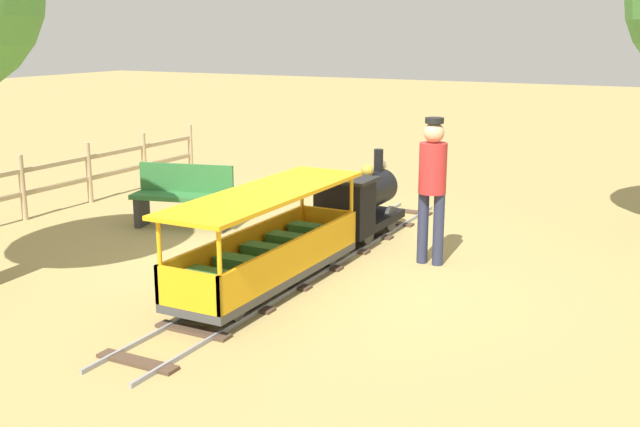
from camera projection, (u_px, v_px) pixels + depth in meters
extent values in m
plane|color=#A38C51|center=(317.00, 263.00, 8.48)|extent=(60.00, 60.00, 0.00)
cube|color=gray|center=(292.00, 261.00, 8.47)|extent=(0.02, 6.40, 0.04)
cube|color=gray|center=(331.00, 267.00, 8.25)|extent=(0.02, 6.40, 0.04)
cube|color=#4C3828|center=(137.00, 362.00, 5.92)|extent=(0.72, 0.14, 0.03)
cube|color=#4C3828|center=(193.00, 331.00, 6.53)|extent=(0.72, 0.14, 0.03)
cube|color=#4C3828|center=(239.00, 305.00, 7.14)|extent=(0.72, 0.14, 0.03)
cube|color=#4C3828|center=(278.00, 283.00, 7.75)|extent=(0.72, 0.14, 0.03)
cube|color=#4C3828|center=(312.00, 265.00, 8.36)|extent=(0.72, 0.14, 0.03)
cube|color=#4C3828|center=(340.00, 248.00, 8.98)|extent=(0.72, 0.14, 0.03)
cube|color=#4C3828|center=(365.00, 235.00, 9.59)|extent=(0.72, 0.14, 0.03)
cube|color=#4C3828|center=(387.00, 222.00, 10.20)|extent=(0.72, 0.14, 0.03)
cube|color=#4C3828|center=(407.00, 211.00, 10.81)|extent=(0.72, 0.14, 0.03)
cube|color=black|center=(361.00, 222.00, 9.44)|extent=(0.60, 1.40, 0.10)
cylinder|color=black|center=(368.00, 191.00, 9.52)|extent=(0.44, 0.85, 0.44)
cylinder|color=#B7932D|center=(382.00, 185.00, 9.89)|extent=(0.37, 0.02, 0.37)
cylinder|color=black|center=(378.00, 160.00, 9.70)|extent=(0.12, 0.12, 0.27)
sphere|color=#B7932D|center=(367.00, 171.00, 9.42)|extent=(0.16, 0.16, 0.16)
cube|color=black|center=(345.00, 204.00, 8.95)|extent=(0.60, 0.45, 0.55)
cube|color=black|center=(345.00, 179.00, 8.88)|extent=(0.68, 0.53, 0.04)
sphere|color=#F2EAB2|center=(383.00, 165.00, 9.85)|extent=(0.10, 0.10, 0.10)
cylinder|color=#2D2D2D|center=(356.00, 214.00, 9.85)|extent=(0.05, 0.32, 0.32)
cylinder|color=#2D2D2D|center=(390.00, 219.00, 9.63)|extent=(0.05, 0.32, 0.32)
cylinder|color=#2D2D2D|center=(331.00, 226.00, 9.25)|extent=(0.05, 0.32, 0.32)
cylinder|color=#2D2D2D|center=(368.00, 231.00, 9.03)|extent=(0.05, 0.32, 0.32)
cube|color=#3F3F3F|center=(268.00, 273.00, 7.55)|extent=(0.68, 2.60, 0.08)
cube|color=orange|center=(241.00, 248.00, 7.65)|extent=(0.04, 2.60, 0.35)
cube|color=orange|center=(296.00, 256.00, 7.36)|extent=(0.04, 2.60, 0.35)
cube|color=orange|center=(327.00, 223.00, 8.60)|extent=(0.68, 0.04, 0.35)
cube|color=orange|center=(188.00, 290.00, 6.40)|extent=(0.68, 0.04, 0.35)
cylinder|color=orange|center=(302.00, 204.00, 8.67)|extent=(0.04, 0.04, 0.75)
cylinder|color=orange|center=(351.00, 210.00, 8.39)|extent=(0.04, 0.04, 0.75)
cylinder|color=orange|center=(160.00, 262.00, 6.52)|extent=(0.04, 0.04, 0.75)
cylinder|color=orange|center=(220.00, 272.00, 6.24)|extent=(0.04, 0.04, 0.75)
cube|color=orange|center=(267.00, 193.00, 7.36)|extent=(0.78, 2.70, 0.04)
cube|color=#2D6B33|center=(213.00, 284.00, 6.72)|extent=(0.52, 0.20, 0.24)
cube|color=#2D6B33|center=(242.00, 270.00, 7.12)|extent=(0.52, 0.20, 0.24)
cube|color=#2D6B33|center=(268.00, 257.00, 7.51)|extent=(0.52, 0.20, 0.24)
cube|color=#2D6B33|center=(291.00, 246.00, 7.91)|extent=(0.52, 0.20, 0.24)
cube|color=#2D6B33|center=(312.00, 236.00, 8.30)|extent=(0.52, 0.20, 0.24)
cylinder|color=#262626|center=(293.00, 249.00, 8.45)|extent=(0.04, 0.24, 0.24)
cylinder|color=#262626|center=(332.00, 255.00, 8.23)|extent=(0.04, 0.24, 0.24)
cylinder|color=#262626|center=(193.00, 299.00, 6.88)|extent=(0.04, 0.24, 0.24)
cylinder|color=#262626|center=(237.00, 308.00, 6.67)|extent=(0.04, 0.24, 0.24)
cylinder|color=#282D47|center=(423.00, 228.00, 8.40)|extent=(0.12, 0.12, 0.80)
cylinder|color=#282D47|center=(438.00, 230.00, 8.31)|extent=(0.12, 0.12, 0.80)
cylinder|color=#B22828|center=(433.00, 168.00, 8.20)|extent=(0.30, 0.30, 0.55)
sphere|color=tan|center=(434.00, 133.00, 8.10)|extent=(0.22, 0.22, 0.22)
cylinder|color=black|center=(434.00, 120.00, 8.07)|extent=(0.20, 0.20, 0.06)
cube|color=#2D6B33|center=(181.00, 197.00, 9.86)|extent=(1.36, 0.71, 0.06)
cube|color=#2D6B33|center=(186.00, 179.00, 9.98)|extent=(1.27, 0.37, 0.40)
cube|color=#333333|center=(223.00, 215.00, 9.78)|extent=(0.16, 0.33, 0.42)
cube|color=#333333|center=(142.00, 210.00, 10.03)|extent=(0.16, 0.33, 0.42)
cylinder|color=tan|center=(23.00, 188.00, 10.28)|extent=(0.08, 0.08, 0.90)
cylinder|color=tan|center=(89.00, 173.00, 11.34)|extent=(0.08, 0.08, 0.90)
cylinder|color=tan|center=(144.00, 160.00, 12.40)|extent=(0.08, 0.08, 0.90)
cylinder|color=tan|center=(190.00, 150.00, 13.46)|extent=(0.08, 0.08, 0.90)
cube|color=tan|center=(21.00, 171.00, 10.23)|extent=(0.04, 7.40, 0.06)
cube|color=tan|center=(23.00, 194.00, 10.30)|extent=(0.04, 7.40, 0.06)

